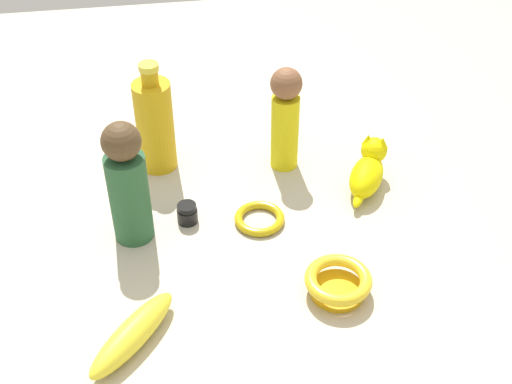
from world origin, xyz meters
The scene contains 9 objects.
ground centered at (0.00, 0.00, 0.00)m, with size 2.00×2.00×0.00m, color #BCB29E.
bangle centered at (0.01, 0.01, 0.01)m, with size 0.09×0.09×0.02m, color gold.
bowl centered at (0.10, -0.18, 0.02)m, with size 0.11×0.11×0.04m.
cat_figurine centered at (0.23, 0.08, 0.04)m, with size 0.11×0.14×0.09m.
bottle_tall centered at (-0.16, 0.21, 0.10)m, with size 0.07×0.07×0.23m.
nail_polish_jar centered at (-0.12, 0.03, 0.02)m, with size 0.04×0.04×0.04m.
person_figure_child centered at (0.09, 0.18, 0.11)m, with size 0.07×0.07×0.22m.
banana centered at (-0.23, -0.23, 0.02)m, with size 0.19×0.05×0.05m, color yellow.
person_figure_adult centered at (-0.22, 0.01, 0.12)m, with size 0.10×0.10×0.24m.
Camera 1 is at (-0.15, -0.92, 0.84)m, focal length 48.19 mm.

